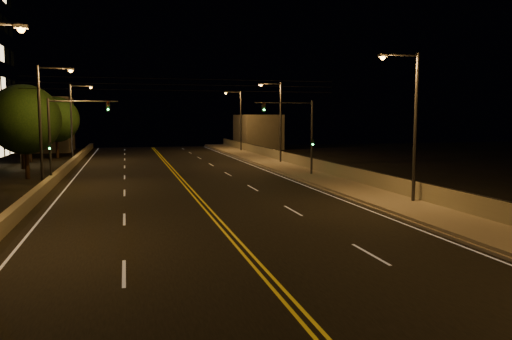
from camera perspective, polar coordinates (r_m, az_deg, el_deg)
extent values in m
cube|color=black|center=(27.02, -5.20, -4.93)|extent=(18.00, 120.00, 0.02)
cube|color=gray|center=(30.64, 15.18, -3.53)|extent=(3.60, 120.00, 0.30)
cube|color=gray|center=(29.77, 12.04, -3.88)|extent=(0.14, 120.00, 0.15)
cube|color=gray|center=(31.39, 17.83, -2.19)|extent=(0.30, 120.00, 1.00)
cube|color=gray|center=(27.15, -25.98, -4.67)|extent=(0.45, 120.00, 0.78)
cube|color=slate|center=(81.34, 0.17, 4.42)|extent=(6.00, 10.00, 5.42)
cube|color=slate|center=(79.69, -23.18, 4.80)|extent=(8.00, 8.00, 7.95)
cylinder|color=black|center=(31.32, 17.86, -1.23)|extent=(0.06, 120.00, 0.06)
cube|color=silver|center=(27.01, -23.59, -5.40)|extent=(0.12, 116.00, 0.00)
cube|color=silver|center=(29.64, 11.47, -4.02)|extent=(0.12, 116.00, 0.00)
cube|color=gold|center=(27.00, -5.52, -4.92)|extent=(0.12, 116.00, 0.00)
cube|color=gold|center=(27.04, -4.89, -4.89)|extent=(0.12, 116.00, 0.00)
cube|color=silver|center=(17.45, -14.86, -11.31)|extent=(0.12, 3.00, 0.00)
cube|color=silver|center=(26.18, -14.82, -5.45)|extent=(0.12, 3.00, 0.00)
cube|color=silver|center=(35.05, -14.80, -2.53)|extent=(0.12, 3.00, 0.00)
cube|color=silver|center=(43.97, -14.79, -0.80)|extent=(0.12, 3.00, 0.00)
cube|color=silver|center=(52.92, -14.79, 0.35)|extent=(0.12, 3.00, 0.00)
cube|color=silver|center=(61.88, -14.78, 1.17)|extent=(0.12, 3.00, 0.00)
cube|color=silver|center=(70.85, -14.78, 1.78)|extent=(0.12, 3.00, 0.00)
cube|color=silver|center=(79.83, -14.77, 2.25)|extent=(0.12, 3.00, 0.00)
cube|color=silver|center=(19.56, 12.93, -9.35)|extent=(0.12, 3.00, 0.00)
cube|color=silver|center=(27.63, 4.25, -4.65)|extent=(0.12, 3.00, 0.00)
cube|color=silver|center=(36.14, -0.38, -2.07)|extent=(0.12, 3.00, 0.00)
cube|color=silver|center=(44.85, -3.22, -0.47)|extent=(0.12, 3.00, 0.00)
cube|color=silver|center=(53.65, -5.13, 0.61)|extent=(0.12, 3.00, 0.00)
cube|color=silver|center=(62.51, -6.50, 1.38)|extent=(0.12, 3.00, 0.00)
cube|color=silver|center=(71.40, -7.53, 1.96)|extent=(0.12, 3.00, 0.00)
cube|color=silver|center=(80.32, -8.34, 2.41)|extent=(0.12, 3.00, 0.00)
cylinder|color=#2D2D33|center=(30.12, 17.76, 4.32)|extent=(0.20, 0.20, 8.76)
cylinder|color=#2D2D33|center=(29.73, 16.20, 12.52)|extent=(2.20, 0.12, 0.12)
cube|color=#2D2D33|center=(29.18, 14.29, 12.56)|extent=(0.50, 0.25, 0.14)
sphere|color=#FF9E2D|center=(29.17, 14.29, 12.36)|extent=(0.28, 0.28, 0.28)
cylinder|color=#2D2D33|center=(53.66, 2.83, 5.29)|extent=(0.20, 0.20, 8.76)
cylinder|color=#2D2D33|center=(53.44, 1.72, 9.83)|extent=(2.20, 0.12, 0.12)
cube|color=#2D2D33|center=(53.14, 0.56, 9.78)|extent=(0.50, 0.25, 0.14)
sphere|color=#FF9E2D|center=(53.13, 0.56, 9.67)|extent=(0.28, 0.28, 0.28)
cylinder|color=#2D2D33|center=(71.99, -1.73, 5.52)|extent=(0.20, 0.20, 8.76)
cylinder|color=#2D2D33|center=(71.83, -2.61, 8.89)|extent=(2.20, 0.12, 0.12)
cube|color=#2D2D33|center=(71.60, -3.48, 8.84)|extent=(0.50, 0.25, 0.14)
sphere|color=#FF9E2D|center=(71.60, -3.48, 8.76)|extent=(0.28, 0.28, 0.28)
cube|color=#2D2D33|center=(21.31, -25.27, 14.62)|extent=(0.50, 0.25, 0.14)
sphere|color=#FF9E2D|center=(21.29, -25.26, 14.35)|extent=(0.28, 0.28, 0.28)
cylinder|color=#2D2D33|center=(38.84, -23.44, 4.46)|extent=(0.20, 0.20, 8.76)
cylinder|color=#2D2D33|center=(38.83, -22.08, 10.77)|extent=(2.20, 0.12, 0.12)
cube|color=#2D2D33|center=(38.70, -20.43, 10.74)|extent=(0.50, 0.25, 0.14)
sphere|color=#FF9E2D|center=(38.69, -20.43, 10.60)|extent=(0.28, 0.28, 0.28)
cylinder|color=#2D2D33|center=(60.38, -20.33, 5.01)|extent=(0.20, 0.20, 8.76)
cylinder|color=#2D2D33|center=(60.37, -19.43, 9.07)|extent=(2.20, 0.12, 0.12)
cube|color=#2D2D33|center=(60.29, -18.38, 9.04)|extent=(0.50, 0.25, 0.14)
sphere|color=#FF9E2D|center=(60.29, -18.37, 8.95)|extent=(0.28, 0.28, 0.28)
cylinder|color=#2D2D33|center=(42.69, 6.40, 3.52)|extent=(0.18, 0.18, 6.51)
cylinder|color=#2D2D33|center=(41.83, 3.22, 7.69)|extent=(5.00, 0.10, 0.10)
cube|color=black|center=(41.32, 0.89, 7.23)|extent=(0.28, 0.18, 0.80)
sphere|color=#19FF4C|center=(41.21, 0.93, 6.88)|extent=(0.14, 0.14, 0.14)
cube|color=black|center=(42.57, 6.46, 3.17)|extent=(0.22, 0.14, 0.55)
cylinder|color=#2D2D33|center=(40.22, -22.50, 2.93)|extent=(0.18, 0.18, 6.51)
cylinder|color=#2D2D33|center=(39.93, -19.10, 7.43)|extent=(5.00, 0.10, 0.10)
cube|color=black|center=(39.83, -16.56, 7.02)|extent=(0.28, 0.18, 0.80)
sphere|color=#19FF4C|center=(39.71, -16.55, 6.66)|extent=(0.14, 0.14, 0.14)
cube|color=black|center=(40.09, -22.52, 2.56)|extent=(0.22, 0.14, 0.55)
cylinder|color=black|center=(35.97, -7.84, 8.98)|extent=(22.00, 0.03, 0.03)
cylinder|color=black|center=(35.99, -7.85, 9.62)|extent=(22.00, 0.03, 0.03)
cylinder|color=black|center=(36.02, -7.86, 10.25)|extent=(22.00, 0.03, 0.03)
cylinder|color=black|center=(45.65, -24.70, 0.79)|extent=(0.36, 0.36, 2.73)
sphere|color=black|center=(45.49, -24.90, 5.26)|extent=(5.76, 5.76, 5.76)
cylinder|color=black|center=(54.35, -25.14, 1.42)|extent=(0.36, 0.36, 2.50)
sphere|color=black|center=(54.21, -25.29, 4.86)|extent=(5.28, 5.28, 5.28)
cylinder|color=black|center=(62.54, -24.42, 2.00)|extent=(0.36, 0.36, 2.49)
sphere|color=black|center=(62.42, -24.56, 4.98)|extent=(5.26, 5.26, 5.26)
cylinder|color=black|center=(66.86, -21.77, 2.42)|extent=(0.36, 0.36, 2.66)
sphere|color=black|center=(66.75, -21.89, 5.39)|extent=(5.62, 5.62, 5.62)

